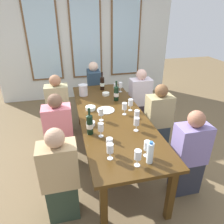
{
  "coord_description": "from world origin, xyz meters",
  "views": [
    {
      "loc": [
        -0.6,
        -2.55,
        2.11
      ],
      "look_at": [
        0.0,
        -0.01,
        0.79
      ],
      "focal_mm": 33.98,
      "sensor_mm": 36.0,
      "label": 1
    }
  ],
  "objects_px": {
    "tasting_bowl_2": "(91,124)",
    "water_bottle": "(150,153)",
    "wine_glass_5": "(137,122)",
    "seated_person_3": "(189,155)",
    "dining_table": "(112,119)",
    "wine_bottle_0": "(116,93)",
    "seated_person_5": "(158,121)",
    "metal_pitcher": "(83,90)",
    "wine_glass_11": "(138,156)",
    "white_plate_0": "(106,110)",
    "wine_bottle_1": "(90,124)",
    "wine_glass_3": "(131,103)",
    "wine_glass_10": "(109,143)",
    "wine_glass_8": "(116,87)",
    "tasting_bowl_1": "(90,108)",
    "wine_glass_2": "(120,85)",
    "seated_person_2": "(60,178)",
    "tasting_bowl_0": "(106,94)",
    "wine_glass_7": "(101,127)",
    "seated_person_4": "(59,133)",
    "seated_person_1": "(140,100)",
    "wine_glass_6": "(110,149)",
    "seated_person_6": "(94,90)",
    "wine_bottle_2": "(102,83)",
    "seated_person_0": "(58,108)",
    "wine_glass_9": "(137,114)",
    "wine_glass_0": "(147,146)",
    "wine_glass_1": "(125,107)"
  },
  "relations": [
    {
      "from": "tasting_bowl_2",
      "to": "water_bottle",
      "type": "height_order",
      "value": "water_bottle"
    },
    {
      "from": "wine_glass_5",
      "to": "seated_person_3",
      "type": "distance_m",
      "value": 0.73
    },
    {
      "from": "dining_table",
      "to": "wine_bottle_0",
      "type": "relative_size",
      "value": 7.74
    },
    {
      "from": "water_bottle",
      "to": "seated_person_5",
      "type": "bearing_deg",
      "value": 60.78
    },
    {
      "from": "tasting_bowl_2",
      "to": "seated_person_5",
      "type": "height_order",
      "value": "seated_person_5"
    },
    {
      "from": "metal_pitcher",
      "to": "wine_glass_11",
      "type": "xyz_separation_m",
      "value": [
        0.3,
        -1.88,
        0.02
      ]
    },
    {
      "from": "white_plate_0",
      "to": "wine_bottle_1",
      "type": "bearing_deg",
      "value": -118.38
    },
    {
      "from": "wine_bottle_1",
      "to": "wine_glass_3",
      "type": "bearing_deg",
      "value": 36.47
    },
    {
      "from": "dining_table",
      "to": "wine_glass_10",
      "type": "bearing_deg",
      "value": -104.96
    },
    {
      "from": "dining_table",
      "to": "tasting_bowl_2",
      "type": "bearing_deg",
      "value": -146.65
    },
    {
      "from": "wine_glass_8",
      "to": "wine_glass_11",
      "type": "height_order",
      "value": "same"
    },
    {
      "from": "tasting_bowl_2",
      "to": "water_bottle",
      "type": "relative_size",
      "value": 0.47
    },
    {
      "from": "dining_table",
      "to": "tasting_bowl_1",
      "type": "xyz_separation_m",
      "value": [
        -0.27,
        0.23,
        0.09
      ]
    },
    {
      "from": "wine_glass_2",
      "to": "seated_person_2",
      "type": "height_order",
      "value": "seated_person_2"
    },
    {
      "from": "tasting_bowl_0",
      "to": "tasting_bowl_1",
      "type": "bearing_deg",
      "value": -124.17
    },
    {
      "from": "wine_glass_7",
      "to": "seated_person_3",
      "type": "xyz_separation_m",
      "value": [
        0.99,
        -0.32,
        -0.34
      ]
    },
    {
      "from": "seated_person_4",
      "to": "seated_person_1",
      "type": "bearing_deg",
      "value": 29.17
    },
    {
      "from": "wine_glass_3",
      "to": "wine_glass_10",
      "type": "height_order",
      "value": "same"
    },
    {
      "from": "water_bottle",
      "to": "wine_glass_3",
      "type": "distance_m",
      "value": 1.14
    },
    {
      "from": "water_bottle",
      "to": "wine_glass_6",
      "type": "bearing_deg",
      "value": 158.28
    },
    {
      "from": "wine_glass_6",
      "to": "seated_person_6",
      "type": "distance_m",
      "value": 2.54
    },
    {
      "from": "seated_person_5",
      "to": "wine_bottle_2",
      "type": "bearing_deg",
      "value": 125.68
    },
    {
      "from": "seated_person_0",
      "to": "white_plate_0",
      "type": "bearing_deg",
      "value": -46.0
    },
    {
      "from": "wine_glass_8",
      "to": "seated_person_0",
      "type": "height_order",
      "value": "seated_person_0"
    },
    {
      "from": "dining_table",
      "to": "wine_glass_9",
      "type": "distance_m",
      "value": 0.43
    },
    {
      "from": "seated_person_5",
      "to": "seated_person_1",
      "type": "bearing_deg",
      "value": 90.0
    },
    {
      "from": "water_bottle",
      "to": "wine_glass_7",
      "type": "distance_m",
      "value": 0.67
    },
    {
      "from": "dining_table",
      "to": "seated_person_2",
      "type": "relative_size",
      "value": 2.25
    },
    {
      "from": "seated_person_5",
      "to": "water_bottle",
      "type": "bearing_deg",
      "value": -119.22
    },
    {
      "from": "tasting_bowl_0",
      "to": "seated_person_1",
      "type": "relative_size",
      "value": 0.11
    },
    {
      "from": "white_plate_0",
      "to": "wine_glass_8",
      "type": "bearing_deg",
      "value": 63.7
    },
    {
      "from": "seated_person_0",
      "to": "seated_person_3",
      "type": "height_order",
      "value": "same"
    },
    {
      "from": "tasting_bowl_2",
      "to": "seated_person_0",
      "type": "bearing_deg",
      "value": 110.92
    },
    {
      "from": "tasting_bowl_1",
      "to": "wine_glass_11",
      "type": "relative_size",
      "value": 0.84
    },
    {
      "from": "seated_person_0",
      "to": "wine_glass_3",
      "type": "bearing_deg",
      "value": -37.33
    },
    {
      "from": "tasting_bowl_0",
      "to": "seated_person_2",
      "type": "relative_size",
      "value": 0.11
    },
    {
      "from": "wine_glass_9",
      "to": "seated_person_5",
      "type": "distance_m",
      "value": 0.67
    },
    {
      "from": "dining_table",
      "to": "seated_person_4",
      "type": "height_order",
      "value": "seated_person_4"
    },
    {
      "from": "wine_bottle_0",
      "to": "wine_glass_8",
      "type": "bearing_deg",
      "value": 77.83
    },
    {
      "from": "wine_bottle_2",
      "to": "wine_glass_0",
      "type": "bearing_deg",
      "value": -87.82
    },
    {
      "from": "seated_person_3",
      "to": "seated_person_4",
      "type": "xyz_separation_m",
      "value": [
        -1.48,
        0.85,
        0.0
      ]
    },
    {
      "from": "metal_pitcher",
      "to": "wine_glass_2",
      "type": "height_order",
      "value": "metal_pitcher"
    },
    {
      "from": "wine_glass_3",
      "to": "seated_person_2",
      "type": "xyz_separation_m",
      "value": [
        -1.04,
        -0.91,
        -0.34
      ]
    },
    {
      "from": "dining_table",
      "to": "wine_glass_1",
      "type": "xyz_separation_m",
      "value": [
        0.17,
        -0.03,
        0.19
      ]
    },
    {
      "from": "wine_glass_8",
      "to": "seated_person_1",
      "type": "bearing_deg",
      "value": 9.25
    },
    {
      "from": "wine_bottle_2",
      "to": "wine_glass_7",
      "type": "bearing_deg",
      "value": -101.68
    },
    {
      "from": "metal_pitcher",
      "to": "wine_glass_3",
      "type": "relative_size",
      "value": 1.09
    },
    {
      "from": "wine_bottle_1",
      "to": "wine_glass_5",
      "type": "distance_m",
      "value": 0.56
    },
    {
      "from": "tasting_bowl_1",
      "to": "wine_glass_8",
      "type": "distance_m",
      "value": 0.75
    },
    {
      "from": "white_plate_0",
      "to": "metal_pitcher",
      "type": "relative_size",
      "value": 1.35
    }
  ]
}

